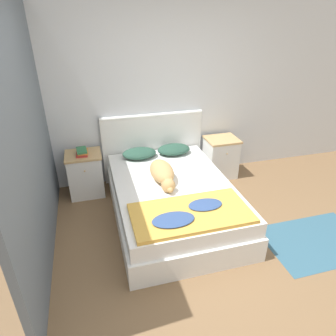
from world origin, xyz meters
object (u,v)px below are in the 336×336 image
at_px(bed, 172,200).
at_px(nightstand_right, 220,157).
at_px(pillow_right, 174,149).
at_px(pillow_left, 139,153).
at_px(nightstand_left, 86,174).
at_px(book_stack, 82,152).
at_px(dog, 163,173).

distance_m(bed, nightstand_right, 1.32).
bearing_deg(pillow_right, pillow_left, 180.00).
relative_size(nightstand_left, pillow_right, 1.30).
height_order(nightstand_right, pillow_left, nightstand_right).
bearing_deg(nightstand_left, book_stack, -101.02).
relative_size(bed, book_stack, 9.10).
height_order(nightstand_right, dog, dog).
height_order(bed, pillow_left, pillow_left).
relative_size(pillow_right, book_stack, 2.11).
bearing_deg(dog, nightstand_left, 141.50).
bearing_deg(book_stack, nightstand_right, 0.62).
height_order(nightstand_left, book_stack, book_stack).
bearing_deg(nightstand_right, pillow_left, -179.15).
xyz_separation_m(bed, book_stack, (-1.03, 0.81, 0.42)).
xyz_separation_m(nightstand_right, pillow_left, (-1.28, -0.02, 0.23)).
bearing_deg(nightstand_right, book_stack, -179.38).
relative_size(nightstand_right, dog, 0.82).
height_order(bed, nightstand_left, nightstand_left).
relative_size(pillow_left, dog, 0.63).
distance_m(pillow_left, book_stack, 0.78).
xyz_separation_m(bed, nightstand_left, (-1.02, 0.83, 0.08)).
distance_m(nightstand_right, dog, 1.37).
relative_size(nightstand_left, dog, 0.82).
relative_size(nightstand_right, pillow_right, 1.30).
bearing_deg(bed, dog, 134.95).
relative_size(nightstand_right, pillow_left, 1.30).
distance_m(nightstand_right, pillow_left, 1.30).
relative_size(dog, book_stack, 3.35).
bearing_deg(nightstand_right, bed, -140.81).
distance_m(bed, nightstand_left, 1.32).
height_order(dog, book_stack, book_stack).
distance_m(nightstand_left, dog, 1.21).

